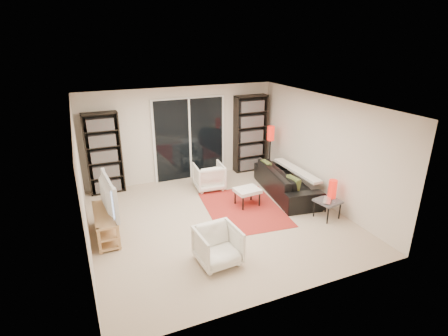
{
  "coord_description": "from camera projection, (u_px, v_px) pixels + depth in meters",
  "views": [
    {
      "loc": [
        -2.4,
        -5.92,
        3.56
      ],
      "look_at": [
        0.25,
        0.3,
        1.0
      ],
      "focal_mm": 28.0,
      "sensor_mm": 36.0,
      "label": 1
    }
  ],
  "objects": [
    {
      "name": "wall_front",
      "position": [
        289.0,
        225.0,
        4.66
      ],
      "size": [
        5.0,
        0.02,
        2.4
      ],
      "primitive_type": "cube",
      "color": "beige",
      "rests_on": "ground"
    },
    {
      "name": "wall_back",
      "position": [
        182.0,
        134.0,
        8.96
      ],
      "size": [
        5.0,
        0.02,
        2.4
      ],
      "primitive_type": "cube",
      "color": "beige",
      "rests_on": "ground"
    },
    {
      "name": "wall_right",
      "position": [
        323.0,
        150.0,
        7.73
      ],
      "size": [
        0.02,
        5.0,
        2.4
      ],
      "primitive_type": "cube",
      "color": "beige",
      "rests_on": "ground"
    },
    {
      "name": "bookshelf_right",
      "position": [
        250.0,
        134.0,
        9.57
      ],
      "size": [
        0.9,
        0.3,
        2.1
      ],
      "color": "black",
      "rests_on": "ground"
    },
    {
      "name": "floor_lamp",
      "position": [
        271.0,
        138.0,
        9.12
      ],
      "size": [
        0.21,
        0.21,
        1.38
      ],
      "color": "black",
      "rests_on": "floor"
    },
    {
      "name": "laptop",
      "position": [
        330.0,
        201.0,
        7.11
      ],
      "size": [
        0.42,
        0.42,
        0.03
      ],
      "primitive_type": "imported",
      "rotation": [
        0.0,
        0.0,
        0.81
      ],
      "color": "silver",
      "rests_on": "side_table"
    },
    {
      "name": "side_table",
      "position": [
        328.0,
        202.0,
        7.19
      ],
      "size": [
        0.53,
        0.53,
        0.4
      ],
      "color": "#494A4F",
      "rests_on": "floor"
    },
    {
      "name": "ceiling",
      "position": [
        218.0,
        104.0,
        6.39
      ],
      "size": [
        5.0,
        5.0,
        0.02
      ],
      "primitive_type": "cube",
      "color": "white",
      "rests_on": "wall_back"
    },
    {
      "name": "bookshelf_left",
      "position": [
        104.0,
        154.0,
        8.18
      ],
      "size": [
        0.8,
        0.3,
        1.95
      ],
      "color": "black",
      "rests_on": "ground"
    },
    {
      "name": "sliding_door",
      "position": [
        190.0,
        139.0,
        9.06
      ],
      "size": [
        1.92,
        0.08,
        2.16
      ],
      "color": "white",
      "rests_on": "ground"
    },
    {
      "name": "table_lamp",
      "position": [
        332.0,
        189.0,
        7.23
      ],
      "size": [
        0.17,
        0.17,
        0.39
      ],
      "primitive_type": "cylinder",
      "color": "red",
      "rests_on": "side_table"
    },
    {
      "name": "ottoman",
      "position": [
        247.0,
        191.0,
        7.73
      ],
      "size": [
        0.56,
        0.48,
        0.4
      ],
      "color": "white",
      "rests_on": "floor"
    },
    {
      "name": "rug",
      "position": [
        243.0,
        209.0,
        7.67
      ],
      "size": [
        1.78,
        2.27,
        0.01
      ],
      "primitive_type": "cube",
      "rotation": [
        0.0,
        0.0,
        -0.11
      ],
      "color": "#AC2821",
      "rests_on": "floor"
    },
    {
      "name": "armchair_front",
      "position": [
        218.0,
        246.0,
        5.76
      ],
      "size": [
        0.72,
        0.74,
        0.63
      ],
      "primitive_type": "imported",
      "rotation": [
        0.0,
        0.0,
        0.07
      ],
      "color": "white",
      "rests_on": "floor"
    },
    {
      "name": "sofa",
      "position": [
        286.0,
        181.0,
        8.32
      ],
      "size": [
        1.17,
        2.3,
        0.64
      ],
      "primitive_type": "imported",
      "rotation": [
        0.0,
        0.0,
        1.42
      ],
      "color": "black",
      "rests_on": "floor"
    },
    {
      "name": "wall_left",
      "position": [
        81.0,
        185.0,
        5.9
      ],
      "size": [
        0.02,
        5.0,
        2.4
      ],
      "primitive_type": "cube",
      "color": "beige",
      "rests_on": "ground"
    },
    {
      "name": "armchair_back",
      "position": [
        209.0,
        176.0,
        8.61
      ],
      "size": [
        0.74,
        0.76,
        0.64
      ],
      "primitive_type": "imported",
      "rotation": [
        0.0,
        0.0,
        3.06
      ],
      "color": "white",
      "rests_on": "floor"
    },
    {
      "name": "tv",
      "position": [
        103.0,
        196.0,
        6.35
      ],
      "size": [
        0.25,
        1.17,
        0.67
      ],
      "primitive_type": "imported",
      "rotation": [
        0.0,
        0.0,
        1.66
      ],
      "color": "black",
      "rests_on": "tv_stand"
    },
    {
      "name": "floor",
      "position": [
        219.0,
        219.0,
        7.24
      ],
      "size": [
        5.0,
        5.0,
        0.0
      ],
      "primitive_type": "plane",
      "color": "beige",
      "rests_on": "ground"
    },
    {
      "name": "tv_stand",
      "position": [
        106.0,
        224.0,
        6.54
      ],
      "size": [
        0.38,
        1.19,
        0.5
      ],
      "color": "tan",
      "rests_on": "floor"
    }
  ]
}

